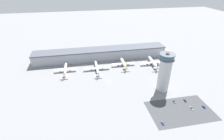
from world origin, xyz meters
name	(u,v)px	position (x,y,z in m)	size (l,w,h in m)	color
ground_plane	(109,81)	(0.00, 0.00, 0.00)	(1000.00, 1000.00, 0.00)	gray
terminal_building	(101,54)	(0.00, 70.00, 8.64)	(208.47, 25.00, 17.09)	#A3A8B2
control_tower	(165,72)	(59.13, -29.50, 24.26)	(16.90, 16.90, 50.57)	#BCBCC1
parking_lot_surface	(180,111)	(61.45, -67.43, 0.00)	(64.00, 40.00, 0.01)	#424247
airplane_gate_alpha	(65,69)	(-54.67, 35.69, 4.26)	(30.12, 37.53, 12.03)	white
airplane_gate_bravo	(97,68)	(-10.85, 32.22, 3.80)	(36.99, 42.79, 11.63)	white
airplane_gate_charlie	(124,63)	(29.58, 37.90, 4.54)	(35.27, 32.81, 14.16)	white
airplane_gate_delta	(153,62)	(73.45, 32.44, 4.49)	(37.13, 38.63, 13.97)	white
service_truck_catering	(98,69)	(-8.50, 34.92, 1.03)	(6.37, 6.54, 2.97)	black
service_truck_fuel	(157,67)	(75.83, 22.99, 0.91)	(2.92, 6.68, 2.64)	black
car_white_wagon	(192,108)	(74.00, -67.03, 0.61)	(1.94, 4.53, 1.58)	black
car_silver_sedan	(174,102)	(61.91, -53.72, 0.57)	(1.75, 4.39, 1.48)	black
car_maroon_suv	(185,101)	(74.37, -54.52, 0.56)	(1.88, 4.16, 1.45)	black
car_yellow_taxi	(204,107)	(87.64, -67.77, 0.55)	(1.74, 4.15, 1.43)	black
car_blue_compact	(163,123)	(36.17, -80.33, 0.57)	(1.93, 4.21, 1.47)	black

